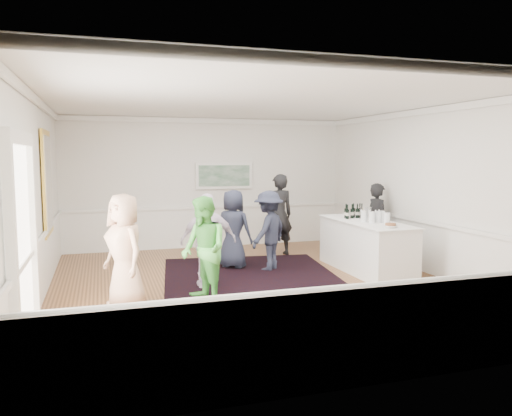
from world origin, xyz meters
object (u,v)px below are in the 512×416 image
object	(u,v)px
guest_green	(204,250)
guest_navy	(233,229)
guest_dark_a	(269,231)
ice_bucket	(365,214)
bartender	(377,222)
nut_bowl	(390,226)
serving_table	(366,246)
guest_tan	(124,251)
guest_lilac	(209,241)
guest_dark_b	(279,215)

from	to	relation	value
guest_green	guest_navy	bearing A→B (deg)	139.82
guest_dark_a	ice_bucket	bearing A→B (deg)	126.12
bartender	nut_bowl	bearing A→B (deg)	150.86
guest_navy	serving_table	bearing A→B (deg)	-162.02
serving_table	guest_tan	bearing A→B (deg)	-167.64
guest_lilac	ice_bucket	xyz separation A→B (m)	(3.33, 0.54, 0.30)
guest_green	ice_bucket	bearing A→B (deg)	96.34
ice_bucket	nut_bowl	distance (m)	1.18
serving_table	guest_tan	size ratio (longest dim) A/B	1.43
bartender	guest_tan	bearing A→B (deg)	104.90
guest_green	nut_bowl	bearing A→B (deg)	78.81
serving_table	guest_tan	world-z (taller)	guest_tan
guest_lilac	guest_dark_b	size ratio (longest dim) A/B	0.88
guest_dark_b	guest_tan	bearing A→B (deg)	35.65
guest_dark_a	guest_navy	distance (m)	0.74
guest_lilac	ice_bucket	distance (m)	3.38
guest_tan	guest_dark_a	bearing A→B (deg)	93.65
guest_green	guest_tan	bearing A→B (deg)	-110.42
bartender	guest_dark_a	world-z (taller)	bartender
guest_tan	guest_green	bearing A→B (deg)	57.31
guest_tan	guest_green	world-z (taller)	guest_tan
bartender	guest_dark_b	size ratio (longest dim) A/B	0.90
ice_bucket	guest_green	bearing A→B (deg)	-158.95
guest_tan	guest_dark_b	size ratio (longest dim) A/B	0.92
serving_table	guest_dark_b	bearing A→B (deg)	118.02
guest_dark_b	guest_lilac	bearing A→B (deg)	42.66
guest_green	ice_bucket	world-z (taller)	guest_green
guest_tan	guest_lilac	distance (m)	1.60
bartender	nut_bowl	size ratio (longest dim) A/B	7.04
serving_table	guest_lilac	size ratio (longest dim) A/B	1.51
bartender	guest_dark_b	xyz separation A→B (m)	(-1.88, 1.15, 0.09)
guest_dark_a	guest_dark_b	size ratio (longest dim) A/B	0.85
guest_tan	nut_bowl	bearing A→B (deg)	64.16
guest_tan	ice_bucket	xyz separation A→B (m)	(4.76, 1.26, 0.25)
guest_lilac	guest_navy	bearing A→B (deg)	-114.61
guest_dark_b	bartender	bearing A→B (deg)	143.40
bartender	serving_table	bearing A→B (deg)	134.14
nut_bowl	guest_navy	bearing A→B (deg)	140.16
guest_lilac	guest_dark_a	xyz separation A→B (m)	(1.42, 0.97, -0.02)
guest_lilac	serving_table	bearing A→B (deg)	-168.92
nut_bowl	guest_tan	bearing A→B (deg)	-178.85
guest_navy	guest_dark_b	bearing A→B (deg)	-101.99
guest_dark_b	ice_bucket	distance (m)	2.17
guest_tan	guest_dark_b	bearing A→B (deg)	103.71
serving_table	guest_lilac	xyz separation A→B (m)	(-3.22, -0.30, 0.32)
guest_green	nut_bowl	world-z (taller)	guest_green
guest_tan	guest_green	xyz separation A→B (m)	(1.18, -0.12, -0.03)
guest_dark_a	guest_dark_b	xyz separation A→B (m)	(0.71, 1.38, 0.14)
bartender	guest_dark_b	distance (m)	2.20
guest_tan	bartender	bearing A→B (deg)	82.39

